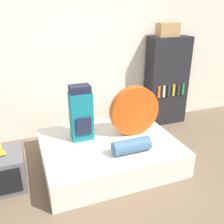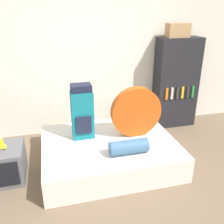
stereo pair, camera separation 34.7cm
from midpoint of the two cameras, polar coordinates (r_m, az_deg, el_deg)
name	(u,v)px [view 2 (the right image)]	position (r m, az deg, el deg)	size (l,w,h in m)	color
ground_plane	(118,189)	(3.36, 4.49, -17.32)	(16.00, 16.00, 0.00)	brown
wall_back	(90,60)	(4.45, -2.83, 11.70)	(8.00, 0.05, 2.60)	silver
bed	(109,151)	(3.75, 1.95, -9.06)	(1.91, 1.51, 0.36)	silver
backpack	(82,112)	(3.60, -4.10, -0.15)	(0.31, 0.25, 0.81)	#14707F
tent_bag	(136,112)	(3.70, 8.19, -0.03)	(0.75, 0.13, 0.75)	#D14C14
sleeping_roll	(129,147)	(3.34, 6.86, -8.02)	(0.51, 0.19, 0.19)	#3D668E
television	(5,164)	(3.62, -20.82, -11.07)	(0.51, 0.56, 0.46)	#5B5B60
banana_bunch	(4,147)	(3.51, -21.00, -7.46)	(0.11, 0.14, 0.04)	yellow
bookshelf	(176,83)	(4.90, 16.40, 6.26)	(0.79, 0.36, 1.67)	black
cardboard_box	(178,30)	(4.68, 16.99, 17.43)	(0.39, 0.20, 0.24)	#A88456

